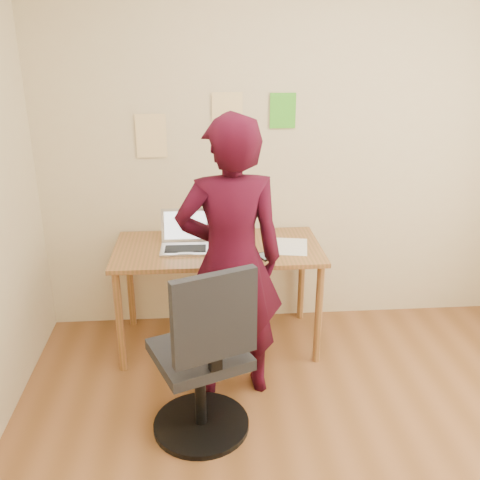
{
  "coord_description": "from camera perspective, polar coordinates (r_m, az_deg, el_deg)",
  "views": [
    {
      "loc": [
        -0.61,
        -1.99,
        2.08
      ],
      "look_at": [
        -0.38,
        0.95,
        0.95
      ],
      "focal_mm": 40.0,
      "sensor_mm": 36.0,
      "label": 1
    }
  ],
  "objects": [
    {
      "name": "room",
      "position": [
        2.21,
        11.91,
        1.16
      ],
      "size": [
        3.58,
        3.58,
        2.78
      ],
      "color": "brown",
      "rests_on": "ground"
    },
    {
      "name": "wall_note_right",
      "position": [
        3.81,
        4.59,
        13.58
      ],
      "size": [
        0.18,
        0.0,
        0.24
      ],
      "primitive_type": "cube",
      "color": "green",
      "rests_on": "room"
    },
    {
      "name": "desk",
      "position": [
        3.66,
        -2.37,
        -1.99
      ],
      "size": [
        1.4,
        0.7,
        0.74
      ],
      "color": "#945D33",
      "rests_on": "ground"
    },
    {
      "name": "paper_sheet",
      "position": [
        3.65,
        5.43,
        -0.69
      ],
      "size": [
        0.28,
        0.35,
        0.0
      ],
      "primitive_type": "cube",
      "rotation": [
        0.0,
        0.0,
        -0.19
      ],
      "color": "white",
      "rests_on": "desk"
    },
    {
      "name": "laptop",
      "position": [
        3.62,
        -5.83,
        -0.03
      ],
      "size": [
        0.34,
        0.3,
        0.24
      ],
      "rotation": [
        0.0,
        0.0,
        -0.02
      ],
      "color": "silver",
      "rests_on": "desk"
    },
    {
      "name": "person",
      "position": [
        3.09,
        -1.0,
        -2.34
      ],
      "size": [
        0.66,
        0.46,
        1.72
      ],
      "primitive_type": "imported",
      "rotation": [
        0.0,
        0.0,
        3.22
      ],
      "color": "#330715",
      "rests_on": "ground"
    },
    {
      "name": "office_chair",
      "position": [
        2.91,
        -3.84,
        -13.26
      ],
      "size": [
        0.6,
        0.61,
        1.04
      ],
      "rotation": [
        0.0,
        0.0,
        0.39
      ],
      "color": "black",
      "rests_on": "ground"
    },
    {
      "name": "wall_note_mid",
      "position": [
        3.77,
        -1.35,
        13.23
      ],
      "size": [
        0.21,
        0.0,
        0.3
      ],
      "primitive_type": "cube",
      "color": "#FBD896",
      "rests_on": "room"
    },
    {
      "name": "wall_note_left",
      "position": [
        3.8,
        -9.45,
        10.9
      ],
      "size": [
        0.21,
        0.0,
        0.3
      ],
      "primitive_type": "cube",
      "color": "#FBD896",
      "rests_on": "room"
    },
    {
      "name": "phone",
      "position": [
        3.46,
        2.58,
        -1.78
      ],
      "size": [
        0.12,
        0.15,
        0.01
      ],
      "rotation": [
        0.0,
        0.0,
        0.43
      ],
      "color": "black",
      "rests_on": "desk"
    }
  ]
}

